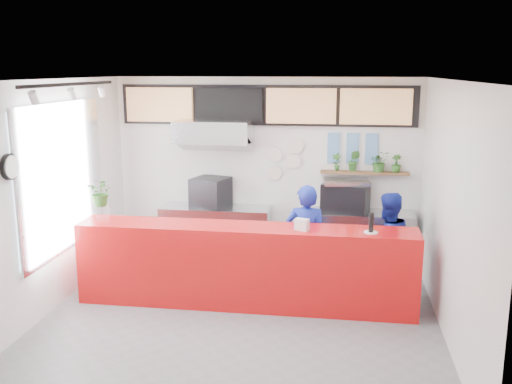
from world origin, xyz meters
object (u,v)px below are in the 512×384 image
Objects in this scene: espresso_machine at (346,198)px; staff_right at (387,245)px; pepper_mill at (371,222)px; service_counter at (245,266)px; panini_oven at (211,192)px; staff_center at (306,241)px.

espresso_machine is 1.40m from staff_right.
service_counter is at bearing 177.46° from pepper_mill.
staff_right is (0.57, -1.22, -0.38)m from espresso_machine.
pepper_mill is (1.62, -0.07, 0.69)m from service_counter.
panini_oven reaches higher than pepper_mill.
service_counter is 18.56× the size of pepper_mill.
pepper_mill is at bearing -68.79° from espresso_machine.
espresso_machine is 1.48m from staff_center.
staff_right is at bearing -53.14° from espresso_machine.
service_counter is 8.41× the size of panini_oven.
panini_oven is at bearing -56.65° from staff_right.
panini_oven is at bearing 115.99° from service_counter.
service_counter is 2.83× the size of staff_center.
pepper_mill is at bearing -2.54° from service_counter.
service_counter is 2.09m from panini_oven.
service_counter is 6.37× the size of espresso_machine.
panini_oven is 2.16m from staff_center.
staff_right is (1.88, 0.58, 0.19)m from service_counter.
panini_oven is 0.76× the size of espresso_machine.
staff_right is (1.10, 0.13, -0.05)m from staff_center.
staff_center reaches higher than staff_right.
pepper_mill is at bearing 151.20° from staff_center.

